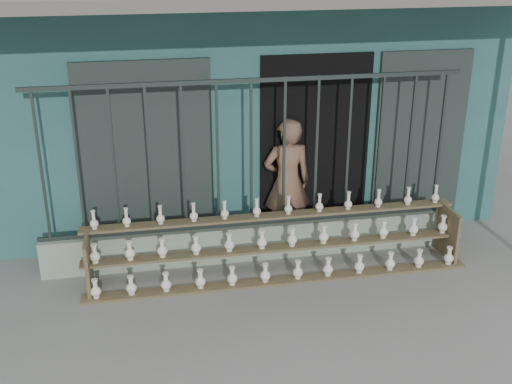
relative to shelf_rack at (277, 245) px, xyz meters
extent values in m
plane|color=slate|center=(-0.23, -0.89, -0.36)|extent=(60.00, 60.00, 0.00)
cube|color=#295656|center=(-0.23, 3.41, 1.24)|extent=(7.00, 5.00, 3.20)
cube|color=black|center=(0.67, 0.93, 0.84)|extent=(1.40, 0.12, 2.40)
cube|color=#1E2825|center=(-1.43, 0.89, 0.84)|extent=(1.60, 0.08, 2.40)
cube|color=#1E2825|center=(2.07, 0.89, 0.84)|extent=(1.20, 0.08, 2.40)
cube|color=gray|center=(-0.23, 0.41, -0.14)|extent=(5.00, 0.20, 0.45)
cube|color=#283330|center=(-2.58, 0.41, 0.99)|extent=(0.03, 0.03, 1.80)
cube|color=#283330|center=(-2.19, 0.41, 0.99)|extent=(0.03, 0.03, 1.80)
cube|color=#283330|center=(-1.80, 0.41, 0.99)|extent=(0.03, 0.03, 1.80)
cube|color=#283330|center=(-1.40, 0.41, 0.99)|extent=(0.03, 0.03, 1.80)
cube|color=#283330|center=(-1.01, 0.41, 0.99)|extent=(0.03, 0.03, 1.80)
cube|color=#283330|center=(-0.62, 0.41, 0.99)|extent=(0.03, 0.03, 1.80)
cube|color=#283330|center=(-0.23, 0.41, 0.99)|extent=(0.03, 0.03, 1.80)
cube|color=#283330|center=(0.16, 0.41, 0.99)|extent=(0.03, 0.03, 1.80)
cube|color=#283330|center=(0.55, 0.41, 0.99)|extent=(0.03, 0.03, 1.80)
cube|color=#283330|center=(0.95, 0.41, 0.99)|extent=(0.03, 0.03, 1.80)
cube|color=#283330|center=(1.34, 0.41, 0.99)|extent=(0.03, 0.03, 1.80)
cube|color=#283330|center=(1.73, 0.41, 0.99)|extent=(0.03, 0.03, 1.80)
cube|color=#283330|center=(2.12, 0.41, 0.99)|extent=(0.03, 0.03, 1.80)
cube|color=#283330|center=(-0.23, 0.41, 1.86)|extent=(5.00, 0.04, 0.05)
cube|color=#283330|center=(-0.23, 0.41, 0.11)|extent=(5.00, 0.04, 0.05)
cube|color=brown|center=(0.00, -0.24, -0.35)|extent=(4.50, 0.18, 0.03)
cube|color=brown|center=(0.00, 0.01, -0.05)|extent=(4.50, 0.18, 0.03)
cube|color=brown|center=(0.00, 0.26, 0.25)|extent=(4.50, 0.18, 0.03)
cube|color=brown|center=(-2.15, 0.01, -0.04)|extent=(0.04, 0.55, 0.64)
cube|color=brown|center=(2.15, 0.01, -0.04)|extent=(0.04, 0.55, 0.64)
imported|color=brown|center=(0.29, 0.77, 0.47)|extent=(0.62, 0.42, 1.66)
camera|label=1|loc=(-1.48, -6.52, 3.42)|focal=45.00mm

